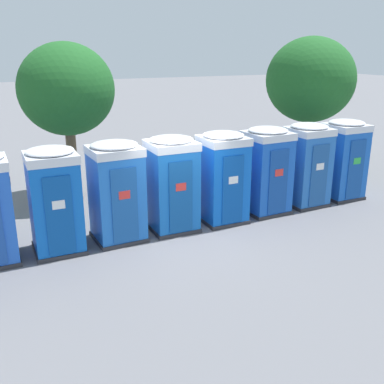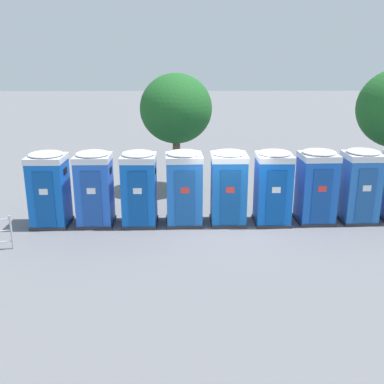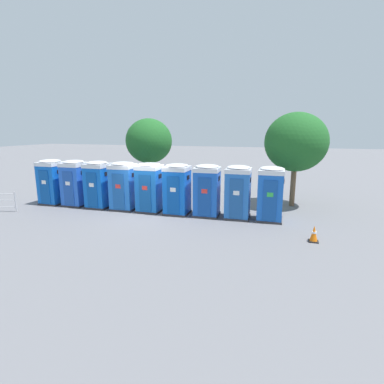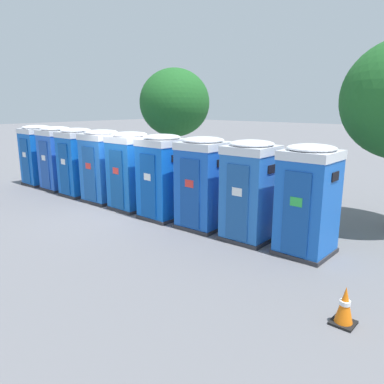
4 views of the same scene
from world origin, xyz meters
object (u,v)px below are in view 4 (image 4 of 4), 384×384
(portapotty_0, at_px, (38,155))
(traffic_cone, at_px, (345,306))
(portapotty_6, at_px, (203,183))
(portapotty_5, at_px, (162,176))
(portapotty_8, at_px, (308,200))
(portapotty_3, at_px, (103,166))
(portapotty_4, at_px, (131,171))
(portapotty_1, at_px, (58,158))
(portapotty_2, at_px, (78,162))
(street_tree_0, at_px, (175,103))
(portapotty_7, at_px, (250,190))

(portapotty_0, relative_size, traffic_cone, 3.97)
(portapotty_0, xyz_separation_m, portapotty_6, (8.99, 0.20, -0.00))
(portapotty_5, xyz_separation_m, portapotty_8, (4.49, 0.21, 0.00))
(portapotty_3, relative_size, portapotty_4, 1.00)
(portapotty_1, bearing_deg, portapotty_5, 0.33)
(portapotty_0, distance_m, portapotty_2, 3.00)
(portapotty_3, height_order, portapotty_6, same)
(portapotty_2, bearing_deg, portapotty_5, 0.73)
(portapotty_1, xyz_separation_m, portapotty_3, (3.00, 0.03, -0.00))
(portapotty_1, relative_size, street_tree_0, 0.52)
(portapotty_3, bearing_deg, portapotty_0, -178.87)
(portapotty_0, distance_m, portapotty_6, 9.00)
(portapotty_2, bearing_deg, portapotty_6, 1.54)
(street_tree_0, bearing_deg, portapotty_4, -65.32)
(portapotty_1, xyz_separation_m, portapotty_2, (1.50, -0.02, 0.00))
(portapotty_0, distance_m, portapotty_4, 6.00)
(portapotty_1, distance_m, portapotty_6, 7.50)
(portapotty_0, xyz_separation_m, portapotty_8, (11.99, 0.31, 0.00))
(portapotty_6, bearing_deg, portapotty_3, -178.60)
(portapotty_5, bearing_deg, traffic_cone, -18.70)
(portapotty_8, xyz_separation_m, street_tree_0, (-7.82, 3.79, 2.14))
(portapotty_5, distance_m, street_tree_0, 5.63)
(portapotty_8, bearing_deg, portapotty_2, -178.29)
(portapotty_2, bearing_deg, portapotty_1, 179.11)
(portapotty_8, bearing_deg, portapotty_5, -177.31)
(portapotty_1, bearing_deg, portapotty_8, 1.34)
(portapotty_4, bearing_deg, portapotty_3, -178.94)
(portapotty_1, height_order, portapotty_8, same)
(portapotty_3, relative_size, portapotty_6, 1.00)
(portapotty_3, bearing_deg, portapotty_7, 1.49)
(portapotty_5, distance_m, portapotty_8, 4.50)
(portapotty_3, relative_size, portapotty_5, 1.00)
(portapotty_1, relative_size, portapotty_7, 1.00)
(portapotty_3, distance_m, portapotty_5, 3.00)
(portapotty_4, distance_m, portapotty_5, 1.50)
(portapotty_1, xyz_separation_m, portapotty_7, (8.99, 0.18, 0.00))
(portapotty_2, distance_m, street_tree_0, 4.74)
(portapotty_0, relative_size, portapotty_3, 1.00)
(portapotty_2, bearing_deg, portapotty_8, 1.71)
(portapotty_4, distance_m, traffic_cone, 8.09)
(portapotty_2, height_order, street_tree_0, street_tree_0)
(portapotty_2, distance_m, portapotty_7, 7.50)
(portapotty_0, relative_size, portapotty_6, 1.00)
(portapotty_2, bearing_deg, traffic_cone, -10.83)
(portapotty_7, bearing_deg, portapotty_6, -178.22)
(portapotty_0, relative_size, portapotty_7, 1.00)
(portapotty_0, xyz_separation_m, street_tree_0, (4.17, 4.10, 2.14))
(portapotty_3, xyz_separation_m, street_tree_0, (-0.33, 4.01, 2.14))
(portapotty_0, xyz_separation_m, portapotty_4, (6.00, 0.12, 0.00))
(portapotty_1, xyz_separation_m, portapotty_6, (7.50, 0.14, -0.00))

